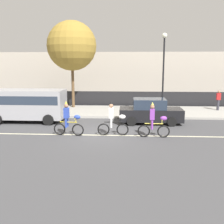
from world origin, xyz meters
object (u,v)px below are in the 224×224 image
parked_car_black (150,112)px  pedestrian_onlooker (218,100)px  parade_cyclist_zebra (113,120)px  parked_van_grey (28,103)px  parade_cyclist_cobalt (69,120)px  parade_cyclist_purple (154,122)px  street_lamp_post (164,62)px

parked_car_black → pedestrian_onlooker: pedestrian_onlooker is taller
parade_cyclist_zebra → parked_van_grey: (-5.92, 3.19, 0.44)m
parade_cyclist_cobalt → parade_cyclist_purple: bearing=-1.4°
parked_car_black → parade_cyclist_cobalt: bearing=-145.1°
parade_cyclist_cobalt → parade_cyclist_purple: (4.64, -0.11, 0.00)m
street_lamp_post → parked_van_grey: bearing=-168.5°
parade_cyclist_zebra → parade_cyclist_purple: 2.21m
parade_cyclist_purple → parked_van_grey: bearing=157.0°
parade_cyclist_purple → street_lamp_post: (1.11, 5.31, 3.15)m
parked_van_grey → parade_cyclist_zebra: bearing=-28.3°
parked_car_black → parade_cyclist_purple: bearing=-91.5°
parked_car_black → pedestrian_onlooker: (5.90, 4.47, 0.23)m
parade_cyclist_cobalt → parade_cyclist_zebra: (2.44, 0.14, 0.00)m
parked_car_black → parade_cyclist_zebra: bearing=-125.9°
parked_van_grey → street_lamp_post: bearing=11.5°
parade_cyclist_purple → pedestrian_onlooker: (5.99, 7.88, 0.17)m
parked_van_grey → street_lamp_post: size_ratio=0.85×
parade_cyclist_zebra → parked_car_black: (2.29, 3.16, -0.06)m
parade_cyclist_zebra → parade_cyclist_purple: bearing=-6.7°
parade_cyclist_cobalt → pedestrian_onlooker: bearing=36.2°
parade_cyclist_cobalt → parade_cyclist_zebra: same height
parade_cyclist_zebra → parked_van_grey: size_ratio=0.38×
parade_cyclist_cobalt → parked_van_grey: 4.84m
parked_van_grey → parked_car_black: (8.21, -0.03, -0.50)m
street_lamp_post → parade_cyclist_purple: bearing=-101.8°
street_lamp_post → pedestrian_onlooker: bearing=27.8°
parked_van_grey → parked_car_black: bearing=-0.2°
parked_car_black → pedestrian_onlooker: size_ratio=2.53×
parade_cyclist_zebra → street_lamp_post: street_lamp_post is taller
street_lamp_post → pedestrian_onlooker: 6.26m
parked_car_black → pedestrian_onlooker: bearing=37.2°
pedestrian_onlooker → parked_van_grey: bearing=-162.5°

